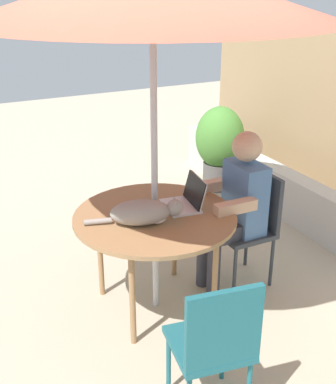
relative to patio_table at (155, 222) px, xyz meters
The scene contains 8 objects.
ground_plane 0.69m from the patio_table, ahead, with size 14.00×14.00×0.00m, color #BCAD93.
patio_table is the anchor object (origin of this frame).
chair_occupied 0.84m from the patio_table, 90.00° to the left, with size 0.40×0.40×0.90m.
chair_empty 1.10m from the patio_table, ahead, with size 0.46×0.46×0.90m.
person_seated 0.67m from the patio_table, 90.00° to the left, with size 0.48×0.48×1.24m.
laptop 0.29m from the patio_table, 94.52° to the left, with size 0.33×0.29×0.21m.
cat 0.21m from the patio_table, 51.94° to the right, with size 0.31×0.62×0.17m.
potted_plant_near_fence 2.34m from the patio_table, 137.05° to the left, with size 0.54×0.54×0.94m.
Camera 1 is at (2.81, -1.30, 2.27)m, focal length 46.99 mm.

